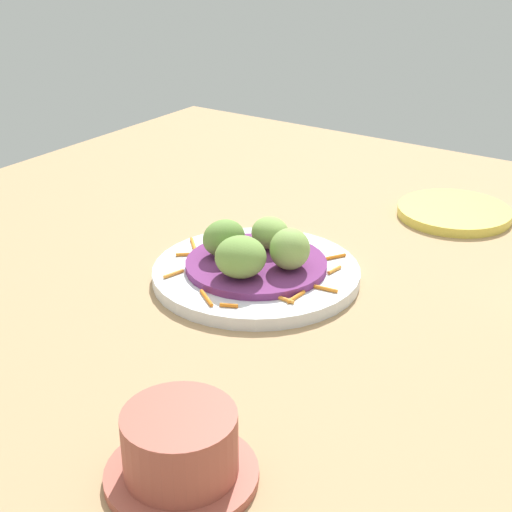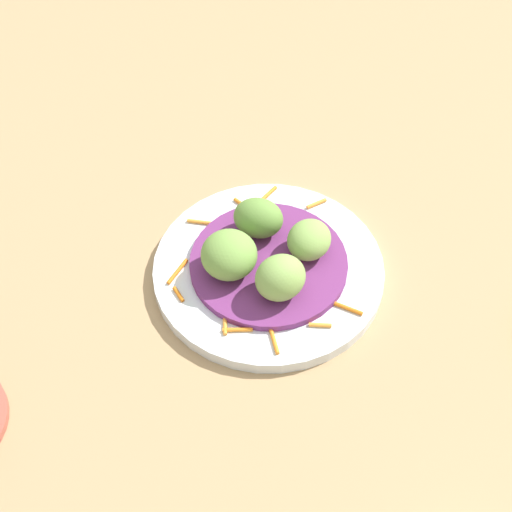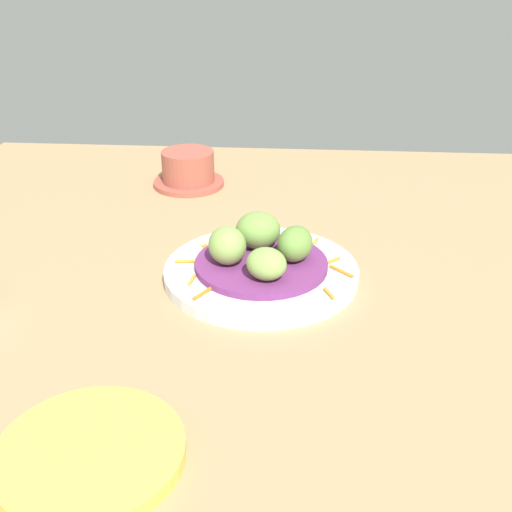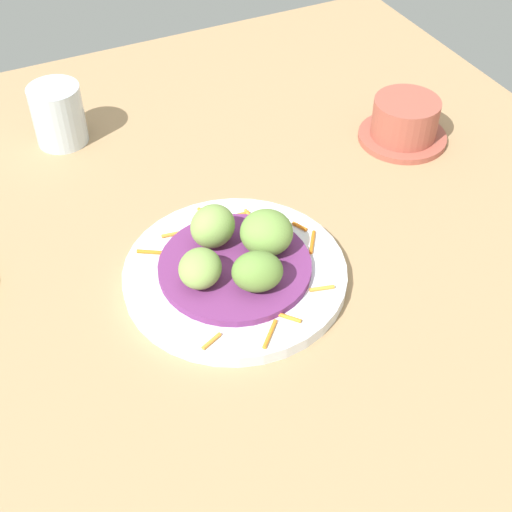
{
  "view_description": "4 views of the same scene",
  "coord_description": "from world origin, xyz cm",
  "px_view_note": "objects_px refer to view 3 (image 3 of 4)",
  "views": [
    {
      "loc": [
        -67.77,
        -44.0,
        40.69
      ],
      "look_at": [
        -4.08,
        -0.81,
        4.87
      ],
      "focal_mm": 53.61,
      "sensor_mm": 36.0,
      "label": 1
    },
    {
      "loc": [
        -9.8,
        -48.31,
        63.18
      ],
      "look_at": [
        -5.31,
        -0.42,
        4.65
      ],
      "focal_mm": 53.49,
      "sensor_mm": 36.0,
      "label": 2
    },
    {
      "loc": [
        63.43,
        3.51,
        39.49
      ],
      "look_at": [
        -2.52,
        -1.36,
        5.7
      ],
      "focal_mm": 45.07,
      "sensor_mm": 36.0,
      "label": 3
    },
    {
      "loc": [
        16.71,
        47.44,
        55.45
      ],
      "look_at": [
        -5.63,
        0.99,
        6.26
      ],
      "focal_mm": 50.2,
      "sensor_mm": 36.0,
      "label": 4
    }
  ],
  "objects_px": {
    "guac_scoop_right": "(295,244)",
    "guac_scoop_back": "(258,230)",
    "main_plate": "(261,272)",
    "guac_scoop_left": "(227,245)",
    "terracotta_bowl": "(188,170)",
    "guac_scoop_center": "(265,263)",
    "side_plate_small": "(90,453)"
  },
  "relations": [
    {
      "from": "guac_scoop_center",
      "to": "guac_scoop_right",
      "type": "distance_m",
      "value": 0.06
    },
    {
      "from": "guac_scoop_center",
      "to": "guac_scoop_left",
      "type": "bearing_deg",
      "value": -125.37
    },
    {
      "from": "main_plate",
      "to": "guac_scoop_center",
      "type": "xyz_separation_m",
      "value": [
        0.04,
        0.01,
        0.03
      ]
    },
    {
      "from": "guac_scoop_center",
      "to": "guac_scoop_back",
      "type": "xyz_separation_m",
      "value": [
        -0.08,
        -0.01,
        0.0
      ]
    },
    {
      "from": "side_plate_small",
      "to": "terracotta_bowl",
      "type": "relative_size",
      "value": 1.32
    },
    {
      "from": "side_plate_small",
      "to": "guac_scoop_left",
      "type": "bearing_deg",
      "value": 165.81
    },
    {
      "from": "guac_scoop_right",
      "to": "side_plate_small",
      "type": "relative_size",
      "value": 0.34
    },
    {
      "from": "guac_scoop_right",
      "to": "guac_scoop_back",
      "type": "distance_m",
      "value": 0.06
    },
    {
      "from": "guac_scoop_left",
      "to": "terracotta_bowl",
      "type": "bearing_deg",
      "value": -162.21
    },
    {
      "from": "guac_scoop_center",
      "to": "guac_scoop_right",
      "type": "xyz_separation_m",
      "value": [
        -0.05,
        0.03,
        0.0
      ]
    },
    {
      "from": "main_plate",
      "to": "guac_scoop_left",
      "type": "distance_m",
      "value": 0.06
    },
    {
      "from": "guac_scoop_left",
      "to": "guac_scoop_center",
      "type": "relative_size",
      "value": 1.05
    },
    {
      "from": "guac_scoop_back",
      "to": "side_plate_small",
      "type": "distance_m",
      "value": 0.36
    },
    {
      "from": "main_plate",
      "to": "terracotta_bowl",
      "type": "distance_m",
      "value": 0.33
    },
    {
      "from": "guac_scoop_center",
      "to": "guac_scoop_back",
      "type": "distance_m",
      "value": 0.08
    },
    {
      "from": "main_plate",
      "to": "guac_scoop_right",
      "type": "distance_m",
      "value": 0.05
    },
    {
      "from": "main_plate",
      "to": "guac_scoop_center",
      "type": "relative_size",
      "value": 4.92
    },
    {
      "from": "guac_scoop_back",
      "to": "side_plate_small",
      "type": "relative_size",
      "value": 0.37
    },
    {
      "from": "guac_scoop_back",
      "to": "terracotta_bowl",
      "type": "height_order",
      "value": "guac_scoop_back"
    },
    {
      "from": "main_plate",
      "to": "guac_scoop_right",
      "type": "bearing_deg",
      "value": 99.63
    },
    {
      "from": "guac_scoop_left",
      "to": "side_plate_small",
      "type": "height_order",
      "value": "guac_scoop_left"
    },
    {
      "from": "main_plate",
      "to": "terracotta_bowl",
      "type": "height_order",
      "value": "terracotta_bowl"
    },
    {
      "from": "guac_scoop_right",
      "to": "side_plate_small",
      "type": "bearing_deg",
      "value": -26.29
    },
    {
      "from": "main_plate",
      "to": "guac_scoop_left",
      "type": "relative_size",
      "value": 4.7
    },
    {
      "from": "main_plate",
      "to": "guac_scoop_left",
      "type": "xyz_separation_m",
      "value": [
        0.01,
        -0.04,
        0.04
      ]
    },
    {
      "from": "guac_scoop_back",
      "to": "side_plate_small",
      "type": "height_order",
      "value": "guac_scoop_back"
    },
    {
      "from": "terracotta_bowl",
      "to": "main_plate",
      "type": "bearing_deg",
      "value": 24.63
    },
    {
      "from": "guac_scoop_right",
      "to": "terracotta_bowl",
      "type": "bearing_deg",
      "value": -148.95
    },
    {
      "from": "guac_scoop_back",
      "to": "terracotta_bowl",
      "type": "relative_size",
      "value": 0.48
    },
    {
      "from": "guac_scoop_center",
      "to": "side_plate_small",
      "type": "xyz_separation_m",
      "value": [
        0.27,
        -0.12,
        -0.03
      ]
    },
    {
      "from": "main_plate",
      "to": "guac_scoop_back",
      "type": "xyz_separation_m",
      "value": [
        -0.04,
        -0.01,
        0.04
      ]
    },
    {
      "from": "main_plate",
      "to": "guac_scoop_center",
      "type": "bearing_deg",
      "value": 9.63
    }
  ]
}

